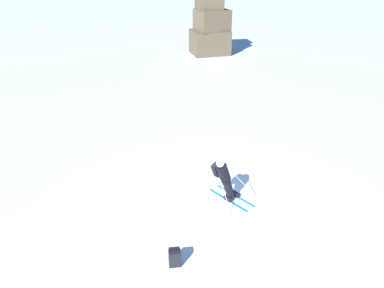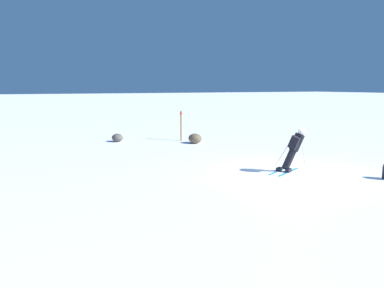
% 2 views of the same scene
% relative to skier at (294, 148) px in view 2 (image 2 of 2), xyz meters
% --- Properties ---
extents(ground_plane, '(300.00, 300.00, 0.00)m').
position_rel_skier_xyz_m(ground_plane, '(-0.04, 0.13, -0.92)').
color(ground_plane, white).
extents(skier, '(1.57, 1.67, 1.70)m').
position_rel_skier_xyz_m(skier, '(0.00, 0.00, 0.00)').
color(skier, '#1E7AC6').
rests_on(skier, ground).
extents(exposed_boulder_0, '(0.70, 0.60, 0.46)m').
position_rel_skier_xyz_m(exposed_boulder_0, '(10.33, 3.56, -0.69)').
color(exposed_boulder_0, '#4C4742').
rests_on(exposed_boulder_0, ground).
extents(exposed_boulder_1, '(0.82, 0.70, 0.53)m').
position_rel_skier_xyz_m(exposed_boulder_1, '(7.87, -0.07, -0.65)').
color(exposed_boulder_1, brown).
rests_on(exposed_boulder_1, ground).
extents(trail_marker, '(0.13, 0.13, 1.70)m').
position_rel_skier_xyz_m(trail_marker, '(9.11, 0.19, 0.02)').
color(trail_marker, brown).
rests_on(trail_marker, ground).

